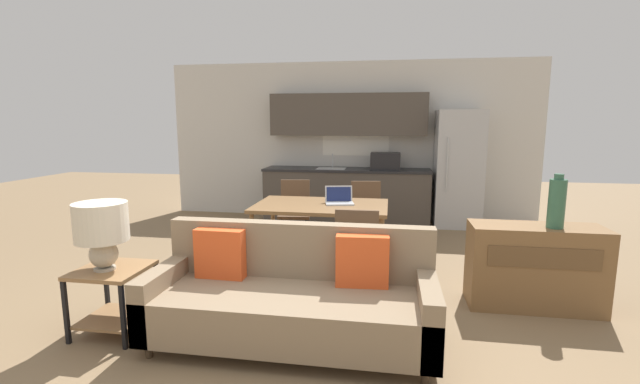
% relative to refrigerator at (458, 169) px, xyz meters
% --- Properties ---
extents(ground_plane, '(20.00, 20.00, 0.00)m').
position_rel_refrigerator_xyz_m(ground_plane, '(-1.81, -4.24, -0.93)').
color(ground_plane, '#7F6647').
extents(wall_back, '(6.40, 0.07, 2.70)m').
position_rel_refrigerator_xyz_m(wall_back, '(-1.80, 0.39, 0.42)').
color(wall_back, silver).
rests_on(wall_back, ground_plane).
extents(kitchen_counter, '(2.80, 0.65, 2.15)m').
position_rel_refrigerator_xyz_m(kitchen_counter, '(-1.79, 0.09, -0.09)').
color(kitchen_counter, '#4C443D').
rests_on(kitchen_counter, ground_plane).
extents(refrigerator, '(0.72, 0.71, 1.87)m').
position_rel_refrigerator_xyz_m(refrigerator, '(0.00, 0.00, 0.00)').
color(refrigerator, '#B7BABC').
rests_on(refrigerator, ground_plane).
extents(dining_table, '(1.52, 0.97, 0.74)m').
position_rel_refrigerator_xyz_m(dining_table, '(-1.86, -2.33, -0.26)').
color(dining_table, brown).
rests_on(dining_table, ground_plane).
extents(couch, '(2.14, 0.80, 0.88)m').
position_rel_refrigerator_xyz_m(couch, '(-1.79, -4.10, -0.59)').
color(couch, '#3D2D1E').
rests_on(couch, ground_plane).
extents(side_table, '(0.52, 0.52, 0.53)m').
position_rel_refrigerator_xyz_m(side_table, '(-3.24, -4.19, -0.57)').
color(side_table, olive).
rests_on(side_table, ground_plane).
extents(table_lamp, '(0.40, 0.40, 0.53)m').
position_rel_refrigerator_xyz_m(table_lamp, '(-3.27, -4.23, -0.06)').
color(table_lamp, '#B2A893').
rests_on(table_lamp, side_table).
extents(credenza, '(1.15, 0.44, 0.76)m').
position_rel_refrigerator_xyz_m(credenza, '(0.24, -3.14, -0.55)').
color(credenza, brown).
rests_on(credenza, ground_plane).
extents(vase, '(0.14, 0.14, 0.48)m').
position_rel_refrigerator_xyz_m(vase, '(0.36, -3.19, 0.05)').
color(vase, '#336047').
rests_on(vase, credenza).
extents(dining_chair_near_right, '(0.43, 0.43, 0.89)m').
position_rel_refrigerator_xyz_m(dining_chair_near_right, '(-1.37, -3.19, -0.44)').
color(dining_chair_near_right, brown).
rests_on(dining_chair_near_right, ground_plane).
extents(dining_chair_far_right, '(0.47, 0.47, 0.89)m').
position_rel_refrigerator_xyz_m(dining_chair_far_right, '(-1.38, -1.50, -0.44)').
color(dining_chair_far_right, brown).
rests_on(dining_chair_far_right, ground_plane).
extents(dining_chair_far_left, '(0.47, 0.47, 0.89)m').
position_rel_refrigerator_xyz_m(dining_chair_far_left, '(-2.35, -1.52, -0.44)').
color(dining_chair_far_left, brown).
rests_on(dining_chair_far_left, ground_plane).
extents(laptop, '(0.37, 0.32, 0.20)m').
position_rel_refrigerator_xyz_m(laptop, '(-1.66, -2.24, -0.15)').
color(laptop, '#B7BABC').
rests_on(laptop, dining_table).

